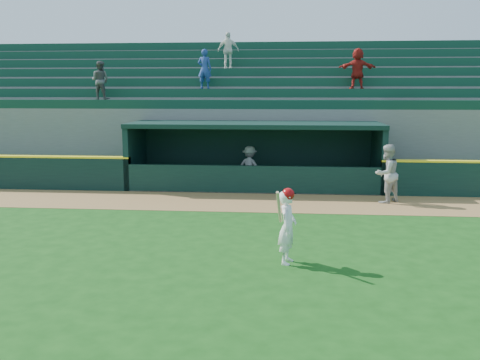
% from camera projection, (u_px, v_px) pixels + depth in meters
% --- Properties ---
extents(ground, '(120.00, 120.00, 0.00)m').
position_uv_depth(ground, '(234.00, 244.00, 12.83)').
color(ground, '#144411').
rests_on(ground, ground).
extents(warning_track, '(40.00, 3.00, 0.01)m').
position_uv_depth(warning_track, '(249.00, 202.00, 17.64)').
color(warning_track, olive).
rests_on(warning_track, ground).
extents(dugout_player_front, '(1.18, 1.15, 1.92)m').
position_uv_depth(dugout_player_front, '(387.00, 174.00, 17.44)').
color(dugout_player_front, '#A9A8A3').
rests_on(dugout_player_front, ground).
extents(dugout_player_inside, '(1.15, 0.90, 1.56)m').
position_uv_depth(dugout_player_inside, '(250.00, 167.00, 20.33)').
color(dugout_player_inside, '#A2A29D').
rests_on(dugout_player_inside, ground).
extents(dugout, '(9.40, 2.80, 2.46)m').
position_uv_depth(dugout, '(255.00, 151.00, 20.46)').
color(dugout, '#62615D').
rests_on(dugout, ground).
extents(stands, '(34.50, 6.27, 7.13)m').
position_uv_depth(stands, '(262.00, 118.00, 24.77)').
color(stands, slate).
rests_on(stands, ground).
extents(batter_at_plate, '(0.50, 0.80, 1.65)m').
position_uv_depth(batter_at_plate, '(287.00, 225.00, 11.31)').
color(batter_at_plate, white).
rests_on(batter_at_plate, ground).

